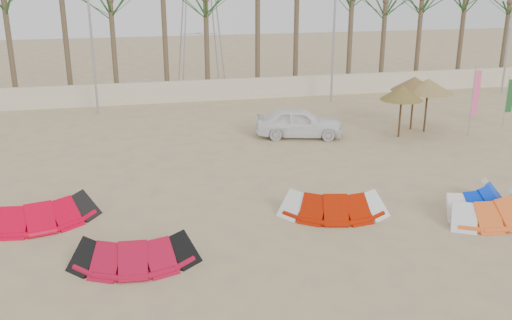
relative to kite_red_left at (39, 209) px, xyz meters
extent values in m
plane|color=tan|center=(7.35, -5.30, -0.42)|extent=(120.00, 120.00, 0.00)
cube|color=beige|center=(7.35, 16.70, 0.23)|extent=(60.00, 0.30, 1.30)
cylinder|color=brown|center=(3.35, 18.20, 2.83)|extent=(0.32, 0.32, 6.50)
cylinder|color=brown|center=(13.35, 18.20, 2.83)|extent=(0.32, 0.32, 6.50)
cylinder|color=brown|center=(23.35, 18.20, 2.83)|extent=(0.32, 0.32, 6.50)
cylinder|color=#A5A8AD|center=(1.35, 14.70, 5.08)|extent=(0.14, 0.14, 11.00)
cylinder|color=#A5A8AD|center=(15.35, 14.70, 5.08)|extent=(0.14, 0.14, 11.00)
cylinder|color=red|center=(0.00, -0.32, -0.32)|extent=(3.35, 1.01, 0.20)
cube|color=black|center=(1.53, -0.22, -0.17)|extent=(0.85, 1.21, 0.40)
cylinder|color=#AA0A28|center=(2.91, -3.74, -0.32)|extent=(3.11, 0.43, 0.20)
cube|color=black|center=(1.52, -3.64, -0.17)|extent=(0.68, 1.14, 0.40)
cube|color=black|center=(4.31, -3.64, -0.17)|extent=(0.68, 1.14, 0.40)
cylinder|color=#A91600|center=(9.41, -1.77, -0.32)|extent=(3.14, 0.93, 0.20)
cube|color=white|center=(7.98, -1.67, -0.17)|extent=(0.84, 1.21, 0.40)
cube|color=white|center=(10.84, -1.67, -0.17)|extent=(0.84, 1.21, 0.40)
cylinder|color=orange|center=(14.36, -3.29, -0.32)|extent=(3.08, 1.00, 0.20)
cube|color=white|center=(12.95, -3.19, -0.17)|extent=(0.86, 1.22, 0.40)
cylinder|color=#0232E8|center=(14.35, -2.44, -0.32)|extent=(2.51, 1.36, 0.20)
cube|color=white|center=(13.13, -2.34, -0.17)|extent=(1.02, 1.25, 0.40)
cube|color=white|center=(15.56, -2.34, -0.17)|extent=(1.02, 1.25, 0.40)
cylinder|color=#4C331E|center=(15.83, 6.48, 0.80)|extent=(0.10, 0.10, 2.44)
cone|color=olive|center=(15.83, 6.48, 1.77)|extent=(2.07, 2.07, 0.70)
cylinder|color=#4C331E|center=(17.53, 7.08, 0.87)|extent=(0.10, 0.10, 2.59)
cone|color=#A78B4E|center=(17.53, 7.08, 1.91)|extent=(2.43, 2.43, 0.70)
cylinder|color=#4C331E|center=(17.07, 7.63, 0.88)|extent=(0.10, 0.10, 2.61)
cone|color=olive|center=(17.07, 7.63, 1.94)|extent=(2.33, 2.33, 0.70)
cylinder|color=#A5A8AD|center=(19.27, 5.91, 1.27)|extent=(0.04, 0.04, 3.37)
cube|color=#F5548F|center=(19.49, 5.91, 1.67)|extent=(0.41, 0.11, 2.19)
cylinder|color=#A5A8AD|center=(21.95, 6.96, 0.89)|extent=(0.04, 0.04, 2.63)
cube|color=#1E5725|center=(22.17, 6.96, 1.21)|extent=(0.42, 0.08, 1.71)
imported|color=white|center=(11.09, 7.57, 0.29)|extent=(4.49, 2.71, 1.43)
camera|label=1|loc=(3.04, -18.09, 7.29)|focal=40.00mm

